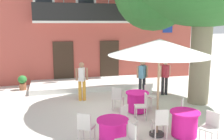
% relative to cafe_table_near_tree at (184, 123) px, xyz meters
% --- Properties ---
extents(ground_plane, '(120.00, 120.00, 0.00)m').
position_rel_cafe_table_near_tree_xyz_m(ground_plane, '(-1.17, 2.76, -0.39)').
color(ground_plane, silver).
extents(building_facade, '(13.00, 5.09, 7.50)m').
position_rel_cafe_table_near_tree_xyz_m(building_facade, '(-1.61, 9.75, 3.36)').
color(building_facade, '#B24C42').
rests_on(building_facade, ground).
extents(entrance_step_platform, '(6.11, 2.30, 0.25)m').
position_rel_cafe_table_near_tree_xyz_m(entrance_step_platform, '(-1.61, 6.61, -0.27)').
color(entrance_step_platform, silver).
rests_on(entrance_step_platform, ground).
extents(cafe_table_near_tree, '(0.86, 0.86, 0.76)m').
position_rel_cafe_table_near_tree_xyz_m(cafe_table_near_tree, '(0.00, 0.00, 0.00)').
color(cafe_table_near_tree, '#DB1984').
rests_on(cafe_table_near_tree, ground).
extents(cafe_chair_near_tree_0, '(0.56, 0.56, 0.91)m').
position_rel_cafe_table_near_tree_xyz_m(cafe_chair_near_tree_0, '(0.40, 0.64, 0.14)').
color(cafe_chair_near_tree_0, silver).
rests_on(cafe_chair_near_tree_0, ground).
extents(cafe_chair_near_tree_1, '(0.45, 0.45, 0.91)m').
position_rel_cafe_table_near_tree_xyz_m(cafe_chair_near_tree_1, '(-0.75, 0.03, 0.14)').
color(cafe_chair_near_tree_1, silver).
rests_on(cafe_chair_near_tree_1, ground).
extents(cafe_chair_near_tree_2, '(0.54, 0.54, 0.91)m').
position_rel_cafe_table_near_tree_xyz_m(cafe_chair_near_tree_2, '(0.41, -0.63, 0.14)').
color(cafe_chair_near_tree_2, silver).
rests_on(cafe_chair_near_tree_2, ground).
extents(cafe_table_middle, '(0.86, 0.86, 0.76)m').
position_rel_cafe_table_near_tree_xyz_m(cafe_table_middle, '(-0.62, 2.31, 0.00)').
color(cafe_table_middle, '#DB1984').
rests_on(cafe_table_middle, ground).
extents(cafe_chair_middle_0, '(0.52, 0.52, 0.91)m').
position_rel_cafe_table_near_tree_xyz_m(cafe_chair_middle_0, '(0.05, 2.66, 0.14)').
color(cafe_chair_middle_0, silver).
rests_on(cafe_chair_middle_0, ground).
extents(cafe_chair_middle_1, '(0.55, 0.55, 0.91)m').
position_rel_cafe_table_near_tree_xyz_m(cafe_chair_middle_1, '(-1.29, 2.64, 0.14)').
color(cafe_chair_middle_1, silver).
rests_on(cafe_chair_middle_1, ground).
extents(cafe_chair_middle_2, '(0.47, 0.47, 0.91)m').
position_rel_cafe_table_near_tree_xyz_m(cafe_chair_middle_2, '(-0.69, 1.56, 0.14)').
color(cafe_chair_middle_2, silver).
rests_on(cafe_chair_middle_2, ground).
extents(cafe_table_front, '(0.86, 0.86, 0.76)m').
position_rel_cafe_table_near_tree_xyz_m(cafe_table_front, '(-2.19, -0.06, 0.00)').
color(cafe_table_front, '#DB1984').
rests_on(cafe_table_front, ground).
extents(cafe_chair_front_0, '(0.56, 0.56, 0.91)m').
position_rel_cafe_table_near_tree_xyz_m(cafe_chair_front_0, '(-1.63, 0.44, 0.14)').
color(cafe_chair_front_0, silver).
rests_on(cafe_chair_front_0, ground).
extents(cafe_chair_front_1, '(0.55, 0.55, 0.91)m').
position_rel_cafe_table_near_tree_xyz_m(cafe_chair_front_1, '(-2.87, 0.25, 0.14)').
color(cafe_chair_front_1, silver).
rests_on(cafe_chair_front_1, ground).
extents(cafe_chair_front_2, '(0.46, 0.46, 0.91)m').
position_rel_cafe_table_near_tree_xyz_m(cafe_chair_front_2, '(-2.00, -0.79, 0.14)').
color(cafe_chair_front_2, silver).
rests_on(cafe_chair_front_2, ground).
extents(cafe_umbrella, '(2.90, 2.90, 2.85)m').
position_rel_cafe_table_near_tree_xyz_m(cafe_umbrella, '(-0.75, 0.26, 2.22)').
color(cafe_umbrella, '#997A56').
rests_on(cafe_umbrella, ground).
extents(ground_planter_left, '(0.43, 0.43, 0.74)m').
position_rel_cafe_table_near_tree_xyz_m(ground_planter_left, '(-5.02, 6.75, 0.02)').
color(ground_planter_left, '#995638').
rests_on(ground_planter_left, ground).
extents(pedestrian_near_entrance, '(0.53, 0.40, 1.67)m').
position_rel_cafe_table_near_tree_xyz_m(pedestrian_near_entrance, '(0.27, 4.08, 0.55)').
color(pedestrian_near_entrance, '#232328').
rests_on(pedestrian_near_entrance, ground).
extents(pedestrian_mid_plaza, '(0.53, 0.40, 1.63)m').
position_rel_cafe_table_near_tree_xyz_m(pedestrian_mid_plaza, '(1.41, 4.16, 0.52)').
color(pedestrian_mid_plaza, '#232328').
rests_on(pedestrian_mid_plaza, ground).
extents(pedestrian_by_tree, '(0.53, 0.40, 1.66)m').
position_rel_cafe_table_near_tree_xyz_m(pedestrian_by_tree, '(-2.40, 4.25, 0.55)').
color(pedestrian_by_tree, gold).
rests_on(pedestrian_by_tree, ground).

